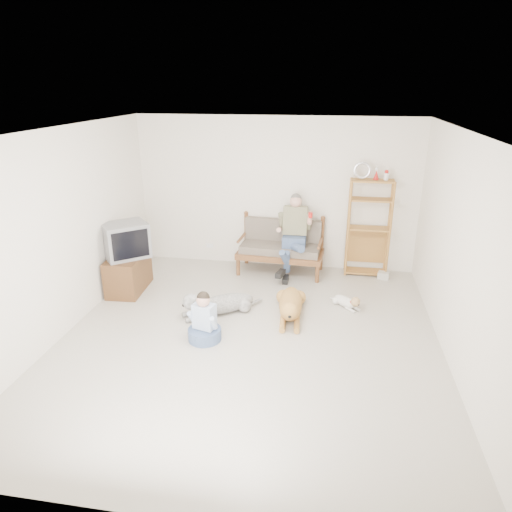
% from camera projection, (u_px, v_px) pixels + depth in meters
% --- Properties ---
extents(floor, '(5.50, 5.50, 0.00)m').
position_uv_depth(floor, '(249.00, 339.00, 6.09)').
color(floor, beige).
rests_on(floor, ground).
extents(ceiling, '(5.50, 5.50, 0.00)m').
position_uv_depth(ceiling, '(248.00, 131.00, 5.13)').
color(ceiling, white).
rests_on(ceiling, ground).
extents(wall_back, '(5.00, 0.00, 5.00)m').
position_uv_depth(wall_back, '(276.00, 194.00, 8.15)').
color(wall_back, silver).
rests_on(wall_back, ground).
extents(wall_front, '(5.00, 0.00, 5.00)m').
position_uv_depth(wall_front, '(176.00, 378.00, 3.08)').
color(wall_front, silver).
rests_on(wall_front, ground).
extents(wall_left, '(0.00, 5.50, 5.50)m').
position_uv_depth(wall_left, '(61.00, 234.00, 5.99)').
color(wall_left, silver).
rests_on(wall_left, ground).
extents(wall_right, '(0.00, 5.50, 5.50)m').
position_uv_depth(wall_right, '(462.00, 256.00, 5.23)').
color(wall_right, silver).
rests_on(wall_right, ground).
extents(loveseat, '(1.54, 0.80, 0.95)m').
position_uv_depth(loveseat, '(281.00, 246.00, 8.15)').
color(loveseat, brown).
rests_on(loveseat, ground).
extents(man, '(0.55, 0.78, 1.27)m').
position_uv_depth(man, '(292.00, 241.00, 7.85)').
color(man, '#4D5E8E').
rests_on(man, loveseat).
extents(etagere, '(0.76, 0.33, 1.99)m').
position_uv_depth(etagere, '(368.00, 227.00, 7.88)').
color(etagere, olive).
rests_on(etagere, ground).
extents(book_stack, '(0.22, 0.19, 0.12)m').
position_uv_depth(book_stack, '(384.00, 275.00, 7.96)').
color(book_stack, silver).
rests_on(book_stack, ground).
extents(tv_stand, '(0.55, 0.93, 0.60)m').
position_uv_depth(tv_stand, '(128.00, 273.00, 7.45)').
color(tv_stand, brown).
rests_on(tv_stand, ground).
extents(crt_tv, '(0.85, 0.83, 0.55)m').
position_uv_depth(crt_tv, '(126.00, 240.00, 7.22)').
color(crt_tv, slate).
rests_on(crt_tv, tv_stand).
extents(wall_outlet, '(0.12, 0.02, 0.08)m').
position_uv_depth(wall_outlet, '(210.00, 246.00, 8.70)').
color(wall_outlet, white).
rests_on(wall_outlet, ground).
extents(golden_retriever, '(0.40, 1.38, 0.42)m').
position_uv_depth(golden_retriever, '(290.00, 305.00, 6.66)').
color(golden_retriever, '#BF8842').
rests_on(golden_retriever, ground).
extents(shaggy_dog, '(1.13, 0.85, 0.40)m').
position_uv_depth(shaggy_dog, '(217.00, 304.00, 6.72)').
color(shaggy_dog, silver).
rests_on(shaggy_dog, ground).
extents(terrier, '(0.47, 0.47, 0.23)m').
position_uv_depth(terrier, '(348.00, 302.00, 6.93)').
color(terrier, white).
rests_on(terrier, ground).
extents(child, '(0.44, 0.44, 0.70)m').
position_uv_depth(child, '(204.00, 323.00, 6.01)').
color(child, '#4D5E8E').
rests_on(child, ground).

